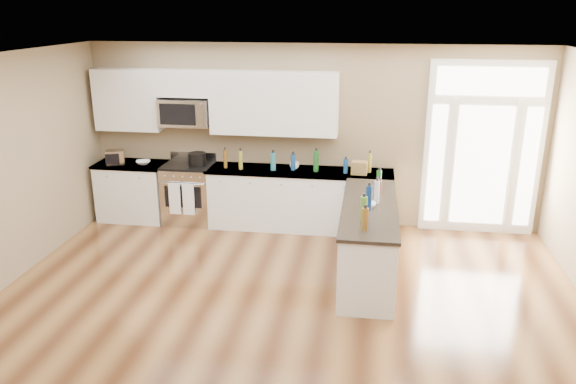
{
  "coord_description": "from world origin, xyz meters",
  "views": [
    {
      "loc": [
        0.9,
        -4.47,
        3.32
      ],
      "look_at": [
        -0.08,
        2.0,
        1.14
      ],
      "focal_mm": 35.0,
      "sensor_mm": 36.0,
      "label": 1
    }
  ],
  "objects_px": {
    "stockpot": "(197,159)",
    "kitchen_range": "(189,193)",
    "peninsula_cabinet": "(368,242)",
    "toaster_oven": "(116,157)"
  },
  "relations": [
    {
      "from": "kitchen_range",
      "to": "peninsula_cabinet",
      "type": "bearing_deg",
      "value": -26.94
    },
    {
      "from": "kitchen_range",
      "to": "stockpot",
      "type": "relative_size",
      "value": 3.86
    },
    {
      "from": "stockpot",
      "to": "kitchen_range",
      "type": "bearing_deg",
      "value": 176.26
    },
    {
      "from": "stockpot",
      "to": "toaster_oven",
      "type": "xyz_separation_m",
      "value": [
        -1.3,
        -0.1,
        -0.0
      ]
    },
    {
      "from": "kitchen_range",
      "to": "stockpot",
      "type": "distance_m",
      "value": 0.6
    },
    {
      "from": "stockpot",
      "to": "toaster_oven",
      "type": "bearing_deg",
      "value": -175.59
    },
    {
      "from": "stockpot",
      "to": "toaster_oven",
      "type": "relative_size",
      "value": 1.05
    },
    {
      "from": "kitchen_range",
      "to": "stockpot",
      "type": "height_order",
      "value": "stockpot"
    },
    {
      "from": "peninsula_cabinet",
      "to": "stockpot",
      "type": "xyz_separation_m",
      "value": [
        -2.69,
        1.44,
        0.62
      ]
    },
    {
      "from": "peninsula_cabinet",
      "to": "stockpot",
      "type": "bearing_deg",
      "value": 151.85
    }
  ]
}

